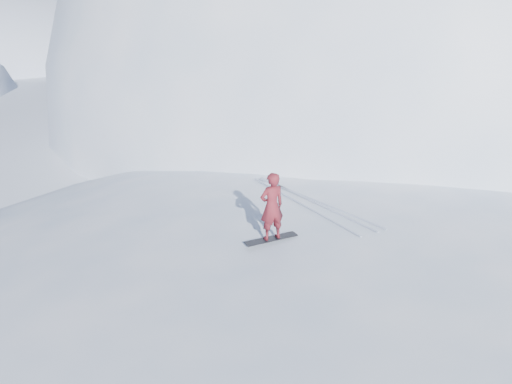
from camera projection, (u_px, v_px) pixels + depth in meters
ground at (400, 325)px, 13.17m from camera, size 400.00×400.00×0.00m
near_ridge at (362, 269)px, 16.10m from camera, size 36.00×28.00×4.80m
summit_peak at (386, 111)px, 44.04m from camera, size 60.00×56.00×56.00m
peak_shoulder at (315, 138)px, 34.08m from camera, size 28.00×24.00×18.00m
wind_bumps at (341, 293)px, 14.72m from camera, size 16.00×14.40×1.00m
snowboard at (271, 239)px, 13.00m from camera, size 1.60×0.30×0.03m
snowboarder at (272, 206)px, 12.64m from camera, size 0.72×0.47×1.97m
board_tracks at (309, 201)px, 15.69m from camera, size 1.56×5.98×0.04m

